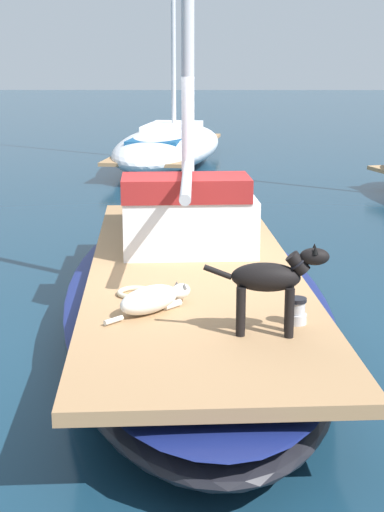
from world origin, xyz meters
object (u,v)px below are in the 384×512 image
Objects in this scene: dog_black at (272,280)px; coiled_rope at (135,293)px; dog_white at (152,299)px; deck_winch at (297,312)px; moored_boat_far_astern at (169,145)px; sailboat_main at (193,295)px.

dog_black is 2.90× the size of coiled_rope.
dog_white reaches higher than coiled_rope.
deck_winch is at bearing -14.32° from dog_white.
dog_white is (-0.93, 0.53, -0.32)m from dog_black.
moored_boat_far_astern reaches higher than dog_black.
coiled_rope is at bearing 138.42° from dog_black.
dog_white is 0.09× the size of moored_boat_far_astern.
deck_winch is (0.83, -1.77, 0.42)m from sailboat_main.
sailboat_main is at bearing 106.74° from dog_black.
coiled_rope is 0.04× the size of moored_boat_far_astern.
sailboat_main is 0.92× the size of moored_boat_far_astern.
sailboat_main is 9.79× the size of dog_white.
coiled_rope is (-0.18, 0.45, -0.08)m from dog_white.
moored_boat_far_astern reaches higher than coiled_rope.
dog_black is 1.11m from dog_white.
sailboat_main is 2.00m from deck_winch.
moored_boat_far_astern reaches higher than dog_white.
deck_winch is at bearing -29.32° from coiled_rope.
dog_white reaches higher than deck_winch.
moored_boat_far_astern is at bearing 91.43° from dog_white.
moored_boat_far_astern is (-0.17, 13.41, -0.15)m from coiled_rope.
dog_black is at bearing -73.26° from sailboat_main.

